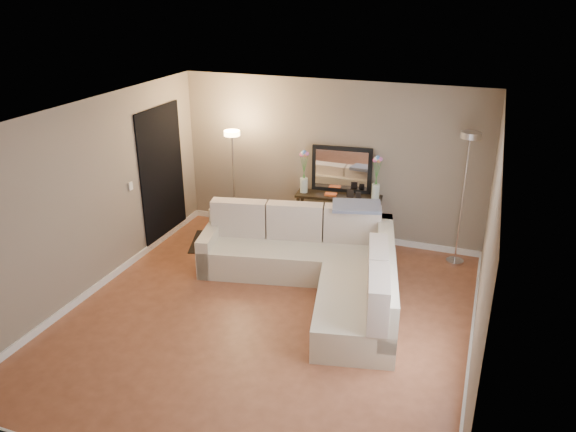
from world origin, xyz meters
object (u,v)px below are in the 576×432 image
(console_table, at_px, (333,216))
(sectional_sofa, at_px, (318,263))
(floor_lamp_unlit, at_px, (466,173))
(floor_lamp_lit, at_px, (233,163))

(console_table, bearing_deg, sectional_sofa, -81.82)
(sectional_sofa, bearing_deg, floor_lamp_unlit, 39.07)
(floor_lamp_lit, bearing_deg, floor_lamp_unlit, 3.26)
(console_table, xyz_separation_m, floor_lamp_unlit, (1.97, -0.03, 0.97))
(console_table, bearing_deg, floor_lamp_unlit, -1.01)
(sectional_sofa, relative_size, floor_lamp_lit, 1.81)
(sectional_sofa, distance_m, console_table, 1.48)
(sectional_sofa, distance_m, floor_lamp_unlit, 2.51)
(console_table, height_order, floor_lamp_lit, floor_lamp_lit)
(console_table, height_order, floor_lamp_unlit, floor_lamp_unlit)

